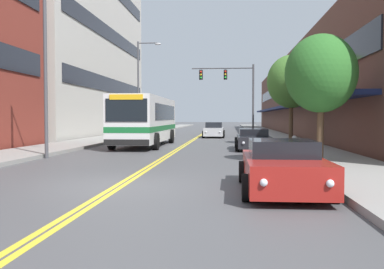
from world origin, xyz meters
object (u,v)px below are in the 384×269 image
(city_bus, at_px, (146,119))
(car_charcoal_parked_right_mid, at_px, (253,140))
(car_dark_grey_parked_left_near, at_px, (160,129))
(street_lamp_left_near, at_px, (52,45))
(street_tree_right_near, at_px, (321,74))
(street_tree_right_mid, at_px, (291,82))
(car_silver_moving_lead, at_px, (214,130))
(car_red_parked_right_foreground, at_px, (282,167))
(street_lamp_left_far, at_px, (141,81))
(fire_hydrant, at_px, (294,145))
(traffic_signal_mast, at_px, (233,86))

(city_bus, xyz_separation_m, car_charcoal_parked_right_mid, (6.84, -2.89, -1.20))
(car_dark_grey_parked_left_near, bearing_deg, street_lamp_left_near, -91.36)
(street_tree_right_near, distance_m, street_tree_right_mid, 11.89)
(car_silver_moving_lead, distance_m, street_tree_right_mid, 12.63)
(car_red_parked_right_foreground, bearing_deg, car_silver_moving_lead, 95.45)
(car_dark_grey_parked_left_near, bearing_deg, street_lamp_left_far, -95.68)
(car_charcoal_parked_right_mid, relative_size, street_lamp_left_far, 0.53)
(fire_hydrant, bearing_deg, street_tree_right_near, -76.34)
(car_charcoal_parked_right_mid, bearing_deg, car_dark_grey_parked_left_near, 113.41)
(car_red_parked_right_foreground, distance_m, street_tree_right_near, 7.42)
(street_tree_right_near, relative_size, fire_hydrant, 5.80)
(car_red_parked_right_foreground, xyz_separation_m, street_tree_right_near, (2.25, 6.41, 2.97))
(car_charcoal_parked_right_mid, height_order, fire_hydrant, car_charcoal_parked_right_mid)
(car_charcoal_parked_right_mid, relative_size, traffic_signal_mast, 0.68)
(car_charcoal_parked_right_mid, bearing_deg, city_bus, 157.09)
(car_red_parked_right_foreground, relative_size, street_lamp_left_far, 0.53)
(street_lamp_left_far, relative_size, street_tree_right_near, 1.76)
(street_tree_right_near, bearing_deg, fire_hydrant, 103.66)
(traffic_signal_mast, bearing_deg, street_lamp_left_far, -166.16)
(traffic_signal_mast, bearing_deg, street_tree_right_near, -81.90)
(car_charcoal_parked_right_mid, distance_m, street_lamp_left_far, 17.16)
(street_lamp_left_near, bearing_deg, car_silver_moving_lead, 72.84)
(street_lamp_left_near, height_order, street_tree_right_near, street_lamp_left_near)
(traffic_signal_mast, relative_size, street_tree_right_near, 1.38)
(street_tree_right_near, bearing_deg, street_lamp_left_near, 173.03)
(car_silver_moving_lead, distance_m, street_lamp_left_far, 8.08)
(car_silver_moving_lead, xyz_separation_m, street_tree_right_near, (5.02, -22.61, 2.93))
(street_lamp_left_near, height_order, fire_hydrant, street_lamp_left_near)
(car_silver_moving_lead, relative_size, street_lamp_left_far, 0.55)
(street_lamp_left_far, xyz_separation_m, street_tree_right_mid, (12.13, -9.29, -0.88))
(street_lamp_left_far, bearing_deg, car_red_parked_right_foreground, -71.27)
(city_bus, bearing_deg, street_tree_right_near, -49.02)
(traffic_signal_mast, xyz_separation_m, street_tree_right_mid, (3.83, -11.33, -0.60))
(car_silver_moving_lead, xyz_separation_m, street_tree_right_mid, (5.55, -10.75, 3.60))
(car_red_parked_right_foreground, relative_size, car_silver_moving_lead, 0.96)
(car_dark_grey_parked_left_near, bearing_deg, traffic_signal_mast, -30.60)
(car_silver_moving_lead, xyz_separation_m, traffic_signal_mast, (1.72, 0.58, 4.20))
(street_tree_right_mid, bearing_deg, car_charcoal_parked_right_mid, -122.22)
(car_dark_grey_parked_left_near, xyz_separation_m, street_tree_right_near, (10.95, -27.71, 3.00))
(traffic_signal_mast, relative_size, street_lamp_left_far, 0.78)
(street_lamp_left_far, bearing_deg, street_tree_right_near, -61.26)
(city_bus, bearing_deg, street_lamp_left_far, 103.40)
(city_bus, distance_m, car_silver_moving_lead, 12.89)
(fire_hydrant, bearing_deg, street_lamp_left_near, -174.00)
(street_tree_right_mid, distance_m, fire_hydrant, 10.05)
(street_lamp_left_near, distance_m, street_tree_right_mid, 16.01)
(city_bus, relative_size, car_charcoal_parked_right_mid, 2.32)
(street_lamp_left_far, height_order, street_tree_right_near, street_lamp_left_far)
(car_silver_moving_lead, bearing_deg, fire_hydrant, -77.62)
(street_tree_right_mid, bearing_deg, traffic_signal_mast, 108.67)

